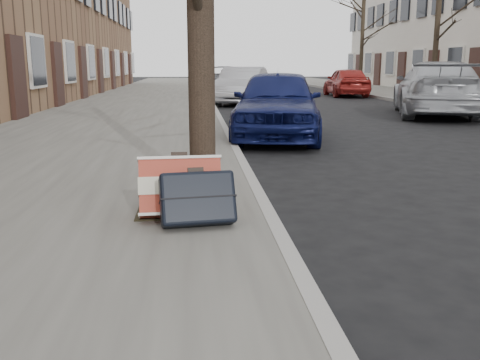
{
  "coord_description": "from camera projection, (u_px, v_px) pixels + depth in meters",
  "views": [
    {
      "loc": [
        -1.91,
        -3.61,
        1.42
      ],
      "look_at": [
        -1.53,
        0.8,
        0.46
      ],
      "focal_mm": 40.0,
      "sensor_mm": 36.0,
      "label": 1
    }
  ],
  "objects": [
    {
      "name": "far_sidewalk",
      "position": [
        463.0,
        103.0,
        19.23
      ],
      "size": [
        4.0,
        70.0,
        0.12
      ],
      "primitive_type": "cube",
      "color": "gray",
      "rests_on": "ground"
    },
    {
      "name": "ground",
      "position": [
        453.0,
        259.0,
        3.98
      ],
      "size": [
        120.0,
        120.0,
        0.0
      ],
      "primitive_type": "plane",
      "color": "black",
      "rests_on": "ground"
    },
    {
      "name": "suitcase_red",
      "position": [
        180.0,
        187.0,
        4.56
      ],
      "size": [
        0.71,
        0.42,
        0.53
      ],
      "primitive_type": "cube",
      "rotation": [
        -0.42,
        0.0,
        0.06
      ],
      "color": "maroon",
      "rests_on": "near_sidewalk"
    },
    {
      "name": "car_near_mid",
      "position": [
        243.0,
        86.0,
        19.32
      ],
      "size": [
        2.5,
        4.28,
        1.33
      ],
      "primitive_type": "imported",
      "rotation": [
        0.0,
        0.0,
        -0.29
      ],
      "color": "#AFB0B6",
      "rests_on": "ground"
    },
    {
      "name": "car_near_front",
      "position": [
        278.0,
        104.0,
        10.32
      ],
      "size": [
        2.3,
        4.19,
        1.35
      ],
      "primitive_type": "imported",
      "rotation": [
        0.0,
        0.0,
        -0.19
      ],
      "color": "#0D1344",
      "rests_on": "ground"
    },
    {
      "name": "car_near_back",
      "position": [
        225.0,
        81.0,
        24.91
      ],
      "size": [
        2.29,
        4.83,
        1.33
      ],
      "primitive_type": "imported",
      "rotation": [
        0.0,
        0.0,
        0.02
      ],
      "color": "#38373C",
      "rests_on": "ground"
    },
    {
      "name": "car_far_back",
      "position": [
        346.0,
        82.0,
        23.96
      ],
      "size": [
        1.73,
        3.88,
        1.3
      ],
      "primitive_type": "imported",
      "rotation": [
        0.0,
        0.0,
        3.09
      ],
      "color": "maroon",
      "rests_on": "ground"
    },
    {
      "name": "near_sidewalk",
      "position": [
        141.0,
        105.0,
        18.25
      ],
      "size": [
        5.0,
        70.0,
        0.12
      ],
      "primitive_type": "cube",
      "color": "slate",
      "rests_on": "ground"
    },
    {
      "name": "tree_far_c",
      "position": [
        362.0,
        38.0,
        28.64
      ],
      "size": [
        0.2,
        0.2,
        5.36
      ],
      "primitive_type": "cylinder",
      "color": "black",
      "rests_on": "far_sidewalk"
    },
    {
      "name": "car_far_front",
      "position": [
        436.0,
        89.0,
        14.89
      ],
      "size": [
        3.55,
        5.53,
        1.49
      ],
      "primitive_type": "imported",
      "rotation": [
        0.0,
        0.0,
        2.83
      ],
      "color": "#A2A4A9",
      "rests_on": "ground"
    },
    {
      "name": "dirt_patch",
      "position": [
        185.0,
        207.0,
        4.95
      ],
      "size": [
        0.85,
        0.85,
        0.02
      ],
      "primitive_type": "cube",
      "color": "black",
      "rests_on": "near_sidewalk"
    },
    {
      "name": "tree_far_b",
      "position": [
        437.0,
        26.0,
        19.87
      ],
      "size": [
        0.2,
        0.2,
        5.36
      ],
      "primitive_type": "cylinder",
      "color": "black",
      "rests_on": "far_sidewalk"
    },
    {
      "name": "suitcase_navy",
      "position": [
        198.0,
        198.0,
        4.32
      ],
      "size": [
        0.65,
        0.43,
        0.47
      ],
      "primitive_type": "cube",
      "rotation": [
        -0.42,
        0.0,
        0.14
      ],
      "color": "black",
      "rests_on": "near_sidewalk"
    }
  ]
}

